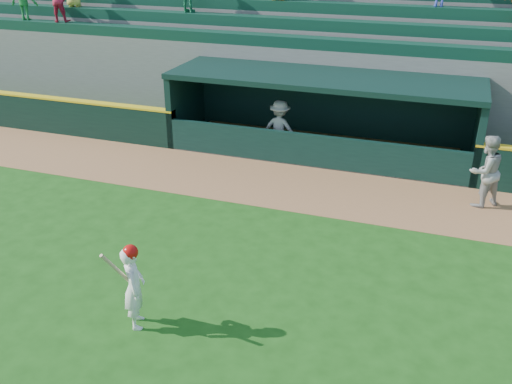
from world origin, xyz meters
TOP-DOWN VIEW (x-y plane):
  - ground at (0.00, 0.00)m, footprint 120.00×120.00m
  - warning_track at (0.00, 4.90)m, footprint 40.00×3.00m
  - dugout_player_front at (4.78, 5.40)m, footprint 1.16×1.13m
  - dugout_player_inside at (-1.13, 7.03)m, footprint 1.19×0.75m
  - dugout at (0.00, 8.00)m, footprint 9.40×2.80m
  - stands at (-0.03, 12.56)m, footprint 34.50×6.32m
  - batter_at_plate at (-1.07, -1.80)m, footprint 0.62×0.80m

SIDE VIEW (x-z plane):
  - ground at x=0.00m, z-range 0.00..0.00m
  - warning_track at x=0.00m, z-range 0.00..0.01m
  - batter_at_plate at x=-1.07m, z-range 0.00..1.66m
  - dugout_player_inside at x=-1.13m, z-range 0.00..1.77m
  - dugout_player_front at x=4.78m, z-range 0.00..1.89m
  - dugout at x=0.00m, z-range 0.13..2.59m
  - stands at x=-0.03m, z-range -1.12..5.92m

